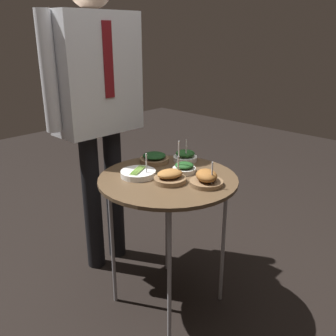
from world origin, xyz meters
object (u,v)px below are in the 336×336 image
object	(u,v)px
serving_cart	(168,187)
bowl_spinach_back_right	(154,158)
bowl_asparagus_far_rim	(138,173)
waiter_figure	(96,89)
bowl_roast_front_right	(206,179)
bowl_spinach_front_center	(184,168)
bowl_spinach_mid_left	(185,156)
bowl_roast_back_left	(170,177)

from	to	relation	value
serving_cart	bowl_spinach_back_right	distance (m)	0.25
serving_cart	bowl_asparagus_far_rim	world-z (taller)	bowl_asparagus_far_rim
serving_cart	bowl_spinach_back_right	size ratio (longest dim) A/B	4.67
bowl_asparagus_far_rim	waiter_figure	bearing A→B (deg)	76.88
bowl_roast_front_right	bowl_asparagus_far_rim	size ratio (longest dim) A/B	0.93
serving_cart	bowl_asparagus_far_rim	bearing A→B (deg)	127.72
bowl_spinach_front_center	waiter_figure	xyz separation A→B (m)	(-0.10, 0.59, 0.36)
bowl_roast_front_right	waiter_figure	distance (m)	0.85
bowl_roast_front_right	waiter_figure	bearing A→B (deg)	93.07
bowl_roast_front_right	bowl_spinach_mid_left	distance (m)	0.36
bowl_spinach_front_center	waiter_figure	distance (m)	0.69
bowl_spinach_back_right	bowl_spinach_front_center	bearing A→B (deg)	-90.37
bowl_roast_front_right	bowl_spinach_front_center	world-z (taller)	bowl_spinach_front_center
bowl_roast_front_right	bowl_spinach_back_right	distance (m)	0.42
bowl_spinach_front_center	bowl_roast_back_left	bearing A→B (deg)	-165.07
bowl_spinach_mid_left	bowl_spinach_back_right	bearing A→B (deg)	143.12
bowl_roast_back_left	bowl_spinach_back_right	size ratio (longest dim) A/B	0.98
bowl_spinach_back_right	bowl_roast_front_right	bearing A→B (deg)	-97.77
serving_cart	bowl_asparagus_far_rim	distance (m)	0.17
bowl_roast_front_right	serving_cart	bearing A→B (deg)	105.83
bowl_spinach_back_right	bowl_spinach_mid_left	bearing A→B (deg)	-36.88
bowl_asparagus_far_rim	bowl_spinach_back_right	world-z (taller)	bowl_asparagus_far_rim
bowl_roast_front_right	bowl_spinach_mid_left	xyz separation A→B (m)	(0.20, 0.31, -0.00)
bowl_asparagus_far_rim	bowl_spinach_back_right	xyz separation A→B (m)	(0.20, 0.09, 0.01)
bowl_spinach_mid_left	bowl_spinach_front_center	size ratio (longest dim) A/B	0.79
bowl_spinach_front_center	bowl_spinach_back_right	size ratio (longest dim) A/B	1.08
bowl_roast_back_left	bowl_spinach_mid_left	distance (m)	0.33
serving_cart	bowl_spinach_mid_left	bearing A→B (deg)	23.13
bowl_roast_front_right	bowl_spinach_mid_left	size ratio (longest dim) A/B	1.21
bowl_spinach_mid_left	bowl_asparagus_far_rim	distance (m)	0.35
bowl_spinach_mid_left	bowl_asparagus_far_rim	xyz separation A→B (m)	(-0.35, 0.01, -0.01)
serving_cart	bowl_spinach_front_center	bearing A→B (deg)	-5.14
waiter_figure	bowl_asparagus_far_rim	bearing A→B (deg)	-103.12
bowl_roast_back_left	bowl_spinach_back_right	xyz separation A→B (m)	(0.15, 0.26, -0.00)
serving_cart	bowl_roast_back_left	xyz separation A→B (m)	(-0.04, -0.05, 0.08)
serving_cart	waiter_figure	bearing A→B (deg)	88.55
bowl_roast_back_left	bowl_spinach_front_center	bearing A→B (deg)	14.93
bowl_spinach_mid_left	bowl_asparagus_far_rim	size ratio (longest dim) A/B	0.77
serving_cart	bowl_roast_back_left	world-z (taller)	bowl_roast_back_left
bowl_roast_front_right	bowl_spinach_back_right	bearing A→B (deg)	82.23
bowl_roast_back_left	bowl_asparagus_far_rim	distance (m)	0.18
serving_cart	bowl_spinach_front_center	distance (m)	0.14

